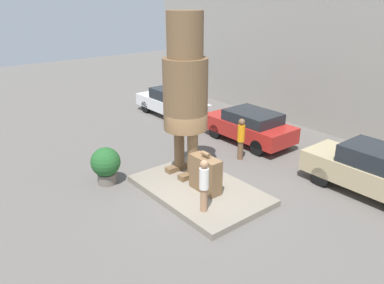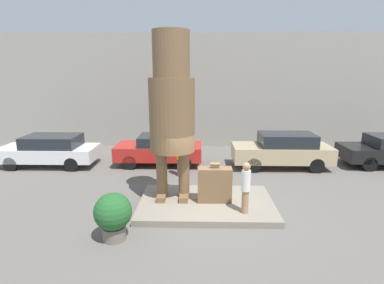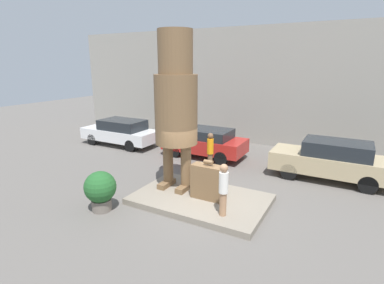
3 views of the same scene
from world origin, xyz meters
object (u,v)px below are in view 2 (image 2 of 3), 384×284
planter_pot (113,214)px  tourist (246,186)px  worker_hivis (179,155)px  giant_suitcase (215,184)px  parked_car_red (160,149)px  parked_car_tan (283,150)px  statue_figure (172,104)px  parked_car_white (50,150)px

planter_pot → tourist: bearing=18.5°
tourist → worker_hivis: (-2.31, 3.95, -0.17)m
giant_suitcase → worker_hivis: bearing=114.3°
giant_suitcase → planter_pot: 3.58m
parked_car_red → giant_suitcase: bearing=117.5°
tourist → parked_car_tan: size_ratio=0.36×
statue_figure → giant_suitcase: size_ratio=4.05×
giant_suitcase → planter_pot: (-2.88, -2.12, -0.06)m
parked_car_tan → parked_car_white: bearing=0.1°
giant_suitcase → parked_car_red: size_ratio=0.33×
statue_figure → parked_car_red: bearing=103.1°
parked_car_white → parked_car_red: parked_car_white is taller
statue_figure → parked_car_white: size_ratio=1.21×
planter_pot → worker_hivis: (1.49, 5.22, 0.20)m
statue_figure → planter_pot: bearing=-120.5°
planter_pot → parked_car_tan: bearing=45.8°
giant_suitcase → planter_pot: size_ratio=1.03×
statue_figure → parked_car_red: statue_figure is taller
parked_car_red → worker_hivis: bearing=122.9°
parked_car_tan → parked_car_red: bearing=-3.4°
parked_car_red → planter_pot: size_ratio=3.12×
parked_car_tan → giant_suitcase: bearing=51.7°
worker_hivis → tourist: bearing=-59.6°
parked_car_red → tourist: bearing=121.2°
parked_car_white → planter_pot: parked_car_white is taller
parked_car_red → worker_hivis: size_ratio=2.43×
statue_figure → giant_suitcase: (1.45, -0.32, -2.69)m
parked_car_red → parked_car_tan: size_ratio=0.91×
statue_figure → parked_car_tan: (4.93, 4.10, -2.61)m
tourist → statue_figure: bearing=153.7°
parked_car_tan → statue_figure: bearing=39.7°
statue_figure → tourist: statue_figure is taller
giant_suitcase → parked_car_red: 5.37m
tourist → parked_car_red: tourist is taller
tourist → parked_car_red: bearing=121.2°
parked_car_white → parked_car_red: 5.39m
planter_pot → statue_figure: bearing=59.5°
giant_suitcase → parked_car_red: giant_suitcase is taller
giant_suitcase → parked_car_white: 9.01m
statue_figure → parked_car_red: 5.31m
statue_figure → planter_pot: size_ratio=4.17×
parked_car_white → parked_car_tan: 11.34m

